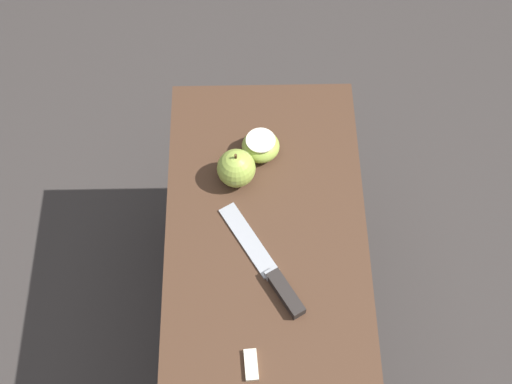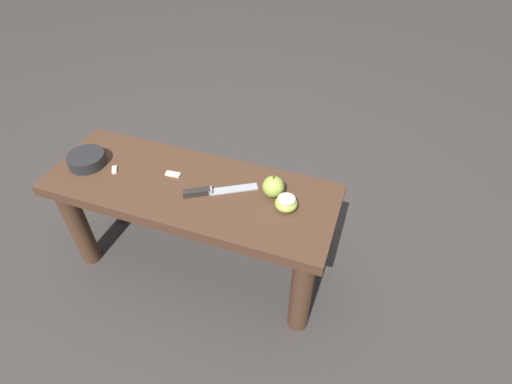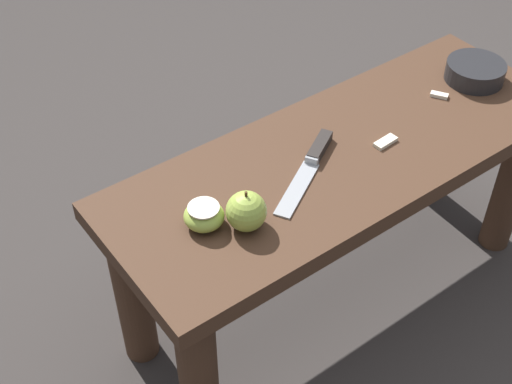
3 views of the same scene
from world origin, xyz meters
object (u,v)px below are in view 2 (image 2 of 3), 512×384
Objects in this scene: apple_cut at (286,203)px; bowl at (87,159)px; wooden_bench at (192,206)px; knife at (209,191)px; apple_whole at (273,187)px.

apple_cut is 0.56× the size of bowl.
apple_cut is at bearing 1.11° from wooden_bench.
knife is (0.08, -0.01, 0.11)m from wooden_bench.
knife is at bearing -7.13° from wooden_bench.
apple_cut is at bearing -38.83° from apple_whole.
apple_cut is at bearing -26.79° from knife.
knife is 0.47m from bowl.
bowl is (-0.68, -0.07, -0.02)m from apple_whole.
apple_cut is (0.34, 0.01, 0.12)m from wooden_bench.
apple_cut is 0.73m from bowl.
wooden_bench is 13.93× the size of apple_cut.
apple_whole reaches higher than apple_cut.
knife is 1.76× the size of bowl.
bowl reaches higher than knife.
apple_whole is 1.13× the size of apple_cut.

